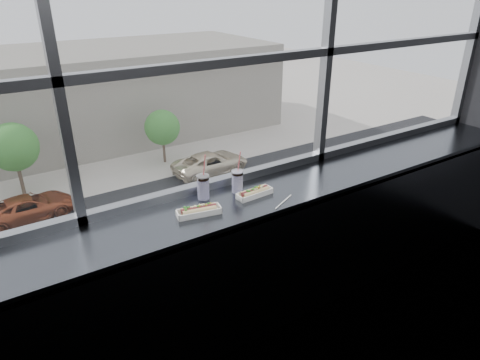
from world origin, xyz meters
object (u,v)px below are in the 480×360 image
pedestrian_c (72,162)px  tree_center (13,147)px  loose_straw (284,202)px  wrapper (198,211)px  hotdog_tray_left (199,211)px  car_near_c (16,282)px  car_near_e (266,205)px  hotdog_tray_right (255,192)px  soda_cup_left (203,186)px  car_near_d (160,236)px  car_far_c (211,160)px  tree_right (162,128)px  car_far_b (28,204)px  soda_cup_right (237,180)px

pedestrian_c → tree_center: (-3.67, -1.06, 2.28)m
loose_straw → wrapper: 0.60m
hotdog_tray_left → car_near_c: bearing=105.8°
hotdog_tray_left → car_near_e: bearing=63.7°
hotdog_tray_right → soda_cup_left: 0.37m
car_near_c → tree_center: 12.36m
hotdog_tray_right → car_near_d: (5.25, 16.29, -10.94)m
car_far_c → tree_right: (-2.08, 4.00, 1.81)m
pedestrian_c → tree_center: size_ratio=0.45×
car_far_c → pedestrian_c: bearing=56.4°
car_far_b → pedestrian_c: 6.34m
car_near_e → car_far_c: bearing=-2.2°
car_near_c → tree_center: (1.80, 12.00, 2.33)m
car_far_b → tree_right: size_ratio=1.37×
car_near_d → tree_center: size_ratio=1.32×
car_near_d → pedestrian_c: (-1.49, 13.06, -0.01)m
wrapper → car_near_e: size_ratio=0.01×
soda_cup_left → hotdog_tray_left: bearing=-125.7°
car_far_c → tree_right: size_ratio=1.51×
car_far_b → tree_center: size_ratio=1.17×
wrapper → tree_right: 31.73m
loose_straw → car_near_e: size_ratio=0.04×
car_near_c → loose_straw: bearing=-173.3°
pedestrian_c → hotdog_tray_left: bearing=-98.2°
wrapper → tree_center: bearing=88.9°
hotdog_tray_left → loose_straw: hotdog_tray_left is taller
car_far_c → tree_center: 13.47m
soda_cup_right → car_near_e: (12.21, 16.17, -11.12)m
hotdog_tray_right → car_far_c: 29.53m
soda_cup_left → loose_straw: bearing=-38.8°
loose_straw → car_near_c: (-1.83, 16.48, -10.97)m
loose_straw → tree_right: (10.54, 28.48, -9.13)m
hotdog_tray_right → car_near_d: bearing=68.8°
hotdog_tray_right → loose_straw: (0.11, -0.19, -0.02)m
car_near_d → soda_cup_left: bearing=159.2°
wrapper → tree_right: bearing=68.6°
car_near_e → tree_right: 12.24m
hotdog_tray_right → wrapper: 0.45m
tree_center → car_near_d: bearing=-66.7°
soda_cup_right → tree_center: bearing=89.7°
car_far_b → pedestrian_c: (3.82, 5.06, 0.12)m
wrapper → tree_center: size_ratio=0.02×
car_near_e → hotdog_tray_right: bearing=145.4°
hotdog_tray_right → tree_right: bearing=66.0°
soda_cup_left → car_far_c: 29.57m
soda_cup_left → car_near_e: size_ratio=0.06×
car_near_d → tree_right: 13.28m
car_near_d → tree_right: (5.41, 12.00, 1.79)m
loose_straw → car_far_b: loose_straw is taller
hotdog_tray_right → pedestrian_c: 31.54m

